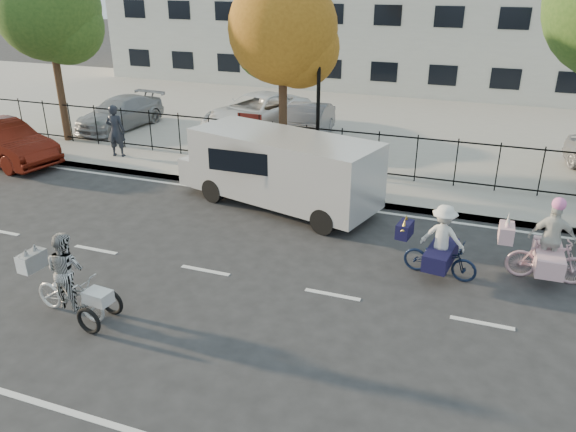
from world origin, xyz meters
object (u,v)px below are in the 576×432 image
at_px(pedestrian, 116,131).
at_px(red_sedan, 2,143).
at_px(unicorn_bike, 548,251).
at_px(lot_car_a, 120,113).
at_px(lamppost, 319,82).
at_px(lot_car_b, 257,112).
at_px(lot_car_c, 306,124).
at_px(white_van, 280,168).
at_px(bull_bike, 440,248).
at_px(zebra_trike, 68,284).

bearing_deg(pedestrian, red_sedan, 15.05).
height_order(unicorn_bike, lot_car_a, unicorn_bike).
bearing_deg(lot_car_a, lamppost, -10.73).
xyz_separation_m(lamppost, unicorn_bike, (6.65, -4.61, -2.39)).
distance_m(red_sedan, pedestrian, 3.92).
bearing_deg(lot_car_b, lamppost, -32.32).
distance_m(lot_car_b, lot_car_c, 2.72).
xyz_separation_m(lamppost, red_sedan, (-10.78, -2.30, -2.37)).
bearing_deg(lot_car_b, white_van, -46.32).
height_order(lamppost, lot_car_a, lamppost).
height_order(bull_bike, red_sedan, bull_bike).
bearing_deg(lot_car_a, unicorn_bike, -19.03).
relative_size(bull_bike, red_sedan, 0.41).
distance_m(pedestrian, lot_car_a, 4.06).
bearing_deg(lamppost, red_sedan, -167.96).
relative_size(white_van, red_sedan, 1.40).
relative_size(zebra_trike, bull_bike, 1.12).
height_order(lot_car_a, lot_car_b, lot_car_b).
distance_m(lamppost, lot_car_b, 6.47).
bearing_deg(pedestrian, zebra_trike, 109.73).
bearing_deg(lot_car_c, lot_car_a, -179.42).
bearing_deg(pedestrian, lot_car_b, -133.18).
distance_m(bull_bike, lot_car_c, 10.53).
height_order(white_van, pedestrian, white_van).
bearing_deg(white_van, lamppost, 99.29).
distance_m(red_sedan, lot_car_c, 10.88).
relative_size(bull_bike, lot_car_a, 0.43).
bearing_deg(zebra_trike, unicorn_bike, -56.68).
relative_size(lamppost, bull_bike, 2.33).
distance_m(zebra_trike, lot_car_a, 14.15).
relative_size(bull_bike, lot_car_b, 0.35).
relative_size(lot_car_b, lot_car_c, 1.24).
distance_m(bull_bike, white_van, 5.40).
relative_size(unicorn_bike, lot_car_a, 0.45).
bearing_deg(pedestrian, unicorn_bike, 152.91).
bearing_deg(lot_car_a, lot_car_b, 23.26).
xyz_separation_m(pedestrian, lot_car_a, (-2.26, 3.36, -0.29)).
bearing_deg(red_sedan, lot_car_b, -32.61).
bearing_deg(zebra_trike, lot_car_c, 2.78).
xyz_separation_m(lot_car_b, lot_car_c, (2.50, -1.08, -0.03)).
distance_m(lamppost, zebra_trike, 9.81).
xyz_separation_m(zebra_trike, red_sedan, (-8.66, 6.97, 0.06)).
distance_m(unicorn_bike, white_van, 7.22).
distance_m(white_van, lot_car_a, 10.73).
distance_m(pedestrian, lot_car_b, 6.05).
relative_size(zebra_trike, lot_car_b, 0.40).
relative_size(zebra_trike, lot_car_a, 0.48).
xyz_separation_m(lot_car_a, lot_car_c, (7.99, 0.68, 0.07)).
relative_size(unicorn_bike, lot_car_c, 0.46).
relative_size(unicorn_bike, lot_car_b, 0.37).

